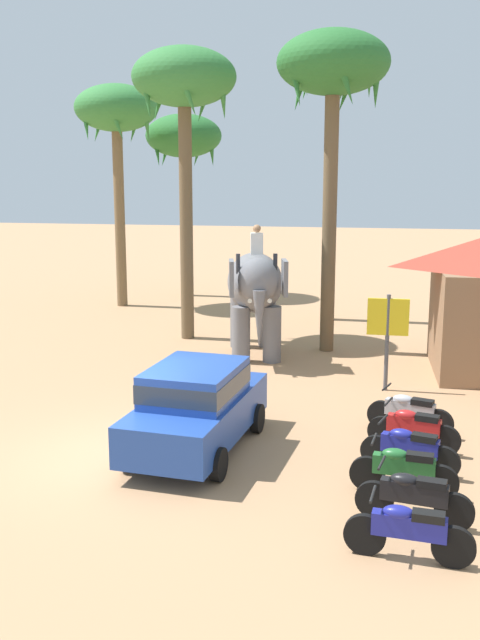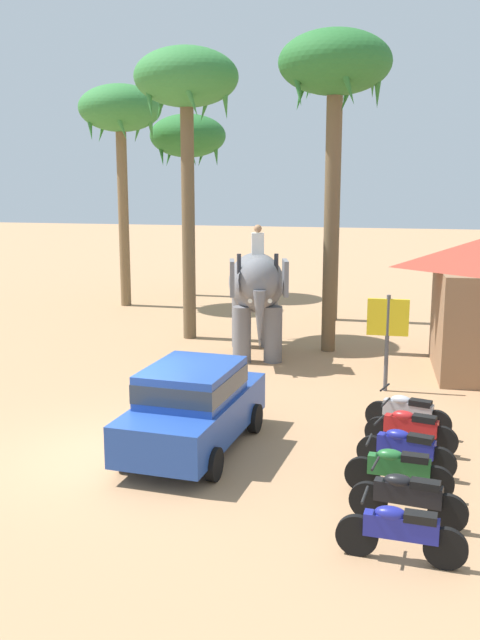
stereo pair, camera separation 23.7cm
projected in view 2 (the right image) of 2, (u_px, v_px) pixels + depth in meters
The scene contains 15 objects.
ground_plane at pixel (117, 456), 13.88m from camera, with size 120.00×120.00×0.00m, color tan.
car_sedan_foreground at pixel (193, 404), 14.01m from camera, with size 2.18×4.25×1.70m.
elephant_with_mahout at pixel (257, 289), 21.06m from camera, with size 2.33×4.01×3.88m.
motorcycle_nearest_camera at pixel (401, 531), 10.02m from camera, with size 1.80×0.55×0.94m.
motorcycle_second_in_row at pixel (408, 497), 11.07m from camera, with size 1.79×0.56×0.94m.
motorcycle_mid_row at pixel (399, 470), 12.08m from camera, with size 1.80×0.55×0.94m.
motorcycle_fourth_in_row at pixel (406, 449), 12.98m from camera, with size 1.76×0.71×0.94m.
motorcycle_far_in_row at pixel (411, 429), 14.02m from camera, with size 1.77×0.67×0.94m.
motorcycle_end_of_row at pixel (408, 412), 14.98m from camera, with size 1.75×0.73×0.94m.
palm_tree_behind_elephant at pixel (335, 74), 20.52m from camera, with size 3.20×3.20×9.22m.
palm_tree_near_hut at pixel (337, 72), 25.04m from camera, with size 3.20×3.20×9.97m.
palm_tree_left_of_road at pixel (120, 115), 28.18m from camera, with size 3.20×3.20×8.63m.
palm_tree_far_back at pixel (186, 87), 22.27m from camera, with size 3.20×3.20×9.04m.
palm_tree_leaning_seaward at pixel (188, 141), 30.78m from camera, with size 3.20×3.20×7.71m.
signboard_yellow at pixel (388, 324), 17.70m from camera, with size 1.00×0.10×2.40m.
Camera 2 is at (5.00, -12.32, 5.29)m, focal length 41.01 mm.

